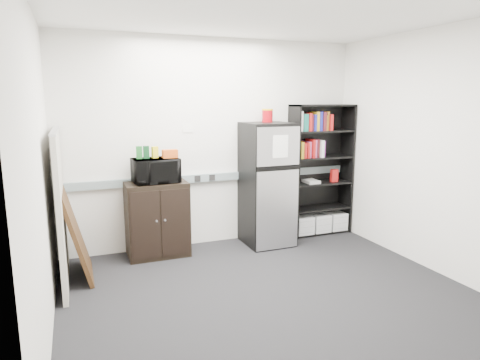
{
  "coord_description": "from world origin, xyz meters",
  "views": [
    {
      "loc": [
        -1.73,
        -3.62,
        1.92
      ],
      "look_at": [
        0.04,
        0.9,
        1.0
      ],
      "focal_mm": 32.0,
      "sensor_mm": 36.0,
      "label": 1
    }
  ],
  "objects_px": {
    "refrigerator": "(268,184)",
    "microwave": "(156,171)",
    "bookshelf": "(320,171)",
    "cubicle_partition": "(61,207)",
    "cabinet": "(157,219)"
  },
  "relations": [
    {
      "from": "refrigerator",
      "to": "microwave",
      "type": "bearing_deg",
      "value": 176.66
    },
    {
      "from": "microwave",
      "to": "refrigerator",
      "type": "distance_m",
      "value": 1.49
    },
    {
      "from": "bookshelf",
      "to": "refrigerator",
      "type": "bearing_deg",
      "value": -170.84
    },
    {
      "from": "bookshelf",
      "to": "cubicle_partition",
      "type": "height_order",
      "value": "bookshelf"
    },
    {
      "from": "cubicle_partition",
      "to": "cabinet",
      "type": "relative_size",
      "value": 1.75
    },
    {
      "from": "bookshelf",
      "to": "cabinet",
      "type": "height_order",
      "value": "bookshelf"
    },
    {
      "from": "microwave",
      "to": "refrigerator",
      "type": "relative_size",
      "value": 0.33
    },
    {
      "from": "bookshelf",
      "to": "cubicle_partition",
      "type": "distance_m",
      "value": 3.46
    },
    {
      "from": "bookshelf",
      "to": "refrigerator",
      "type": "xyz_separation_m",
      "value": [
        -0.9,
        -0.14,
        -0.1
      ]
    },
    {
      "from": "cabinet",
      "to": "refrigerator",
      "type": "relative_size",
      "value": 0.57
    },
    {
      "from": "bookshelf",
      "to": "cabinet",
      "type": "distance_m",
      "value": 2.4
    },
    {
      "from": "cabinet",
      "to": "refrigerator",
      "type": "height_order",
      "value": "refrigerator"
    },
    {
      "from": "cubicle_partition",
      "to": "microwave",
      "type": "distance_m",
      "value": 1.17
    },
    {
      "from": "microwave",
      "to": "refrigerator",
      "type": "height_order",
      "value": "refrigerator"
    },
    {
      "from": "cubicle_partition",
      "to": "microwave",
      "type": "xyz_separation_m",
      "value": [
        1.07,
        0.4,
        0.26
      ]
    }
  ]
}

